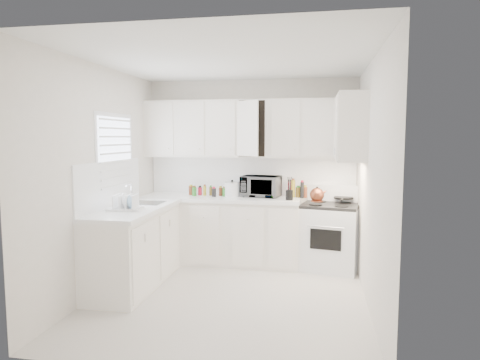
% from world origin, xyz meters
% --- Properties ---
extents(floor, '(3.20, 3.20, 0.00)m').
position_xyz_m(floor, '(0.00, 0.00, 0.00)').
color(floor, silver).
rests_on(floor, ground).
extents(ceiling, '(3.20, 3.20, 0.00)m').
position_xyz_m(ceiling, '(0.00, 0.00, 2.60)').
color(ceiling, white).
rests_on(ceiling, ground).
extents(wall_back, '(3.00, 0.00, 3.00)m').
position_xyz_m(wall_back, '(0.00, 1.60, 1.30)').
color(wall_back, white).
rests_on(wall_back, ground).
extents(wall_front, '(3.00, 0.00, 3.00)m').
position_xyz_m(wall_front, '(0.00, -1.60, 1.30)').
color(wall_front, white).
rests_on(wall_front, ground).
extents(wall_left, '(0.00, 3.20, 3.20)m').
position_xyz_m(wall_left, '(-1.50, 0.00, 1.30)').
color(wall_left, white).
rests_on(wall_left, ground).
extents(wall_right, '(0.00, 3.20, 3.20)m').
position_xyz_m(wall_right, '(1.50, 0.00, 1.30)').
color(wall_right, white).
rests_on(wall_right, ground).
extents(window_blinds, '(0.06, 0.96, 1.06)m').
position_xyz_m(window_blinds, '(-1.48, 0.35, 1.55)').
color(window_blinds, white).
rests_on(window_blinds, wall_left).
extents(lower_cabinets_back, '(2.22, 0.60, 0.90)m').
position_xyz_m(lower_cabinets_back, '(-0.39, 1.30, 0.45)').
color(lower_cabinets_back, white).
rests_on(lower_cabinets_back, floor).
extents(lower_cabinets_left, '(0.60, 1.60, 0.90)m').
position_xyz_m(lower_cabinets_left, '(-1.20, 0.20, 0.45)').
color(lower_cabinets_left, white).
rests_on(lower_cabinets_left, floor).
extents(countertop_back, '(2.24, 0.64, 0.05)m').
position_xyz_m(countertop_back, '(-0.39, 1.29, 0.93)').
color(countertop_back, white).
rests_on(countertop_back, lower_cabinets_back).
extents(countertop_left, '(0.64, 1.62, 0.05)m').
position_xyz_m(countertop_left, '(-1.19, 0.20, 0.93)').
color(countertop_left, white).
rests_on(countertop_left, lower_cabinets_left).
extents(backsplash_back, '(2.98, 0.02, 0.55)m').
position_xyz_m(backsplash_back, '(0.00, 1.59, 1.23)').
color(backsplash_back, white).
rests_on(backsplash_back, wall_back).
extents(backsplash_left, '(0.02, 1.60, 0.55)m').
position_xyz_m(backsplash_left, '(-1.49, 0.20, 1.23)').
color(backsplash_left, white).
rests_on(backsplash_left, wall_left).
extents(upper_cabinets_back, '(3.00, 0.33, 0.80)m').
position_xyz_m(upper_cabinets_back, '(0.00, 1.44, 1.50)').
color(upper_cabinets_back, white).
rests_on(upper_cabinets_back, wall_back).
extents(upper_cabinets_right, '(0.33, 0.90, 0.80)m').
position_xyz_m(upper_cabinets_right, '(1.33, 0.82, 1.50)').
color(upper_cabinets_right, white).
rests_on(upper_cabinets_right, wall_right).
extents(sink, '(0.42, 0.38, 0.30)m').
position_xyz_m(sink, '(-1.19, 0.55, 1.07)').
color(sink, gray).
rests_on(sink, countertop_left).
extents(stove, '(0.85, 0.74, 1.14)m').
position_xyz_m(stove, '(1.13, 1.25, 0.57)').
color(stove, white).
rests_on(stove, floor).
extents(tea_kettle, '(0.24, 0.20, 0.21)m').
position_xyz_m(tea_kettle, '(0.95, 1.09, 1.05)').
color(tea_kettle, maroon).
rests_on(tea_kettle, stove).
extents(frying_pan, '(0.33, 0.48, 0.04)m').
position_xyz_m(frying_pan, '(1.31, 1.41, 0.97)').
color(frying_pan, black).
rests_on(frying_pan, stove).
extents(microwave, '(0.57, 0.38, 0.36)m').
position_xyz_m(microwave, '(0.17, 1.40, 1.13)').
color(microwave, gray).
rests_on(microwave, countertop_back).
extents(rice_cooker, '(0.28, 0.28, 0.23)m').
position_xyz_m(rice_cooker, '(-0.23, 1.37, 1.07)').
color(rice_cooker, white).
rests_on(rice_cooker, countertop_back).
extents(paper_towel, '(0.12, 0.12, 0.27)m').
position_xyz_m(paper_towel, '(-0.04, 1.49, 1.08)').
color(paper_towel, white).
rests_on(paper_towel, countertop_back).
extents(utensil_crock, '(0.11, 0.11, 0.32)m').
position_xyz_m(utensil_crock, '(0.59, 1.12, 1.11)').
color(utensil_crock, black).
rests_on(utensil_crock, countertop_back).
extents(dish_rack, '(0.40, 0.32, 0.20)m').
position_xyz_m(dish_rack, '(-1.22, 0.01, 1.05)').
color(dish_rack, white).
rests_on(dish_rack, countertop_left).
extents(spice_left_0, '(0.06, 0.06, 0.13)m').
position_xyz_m(spice_left_0, '(-0.85, 1.42, 1.02)').
color(spice_left_0, brown).
rests_on(spice_left_0, countertop_back).
extents(spice_left_1, '(0.06, 0.06, 0.13)m').
position_xyz_m(spice_left_1, '(-0.78, 1.33, 1.02)').
color(spice_left_1, '#2D832B').
rests_on(spice_left_1, countertop_back).
extents(spice_left_2, '(0.06, 0.06, 0.13)m').
position_xyz_m(spice_left_2, '(-0.70, 1.42, 1.02)').
color(spice_left_2, red).
rests_on(spice_left_2, countertop_back).
extents(spice_left_3, '(0.06, 0.06, 0.13)m').
position_xyz_m(spice_left_3, '(-0.62, 1.33, 1.02)').
color(spice_left_3, gold).
rests_on(spice_left_3, countertop_back).
extents(spice_left_4, '(0.06, 0.06, 0.13)m').
position_xyz_m(spice_left_4, '(-0.55, 1.42, 1.02)').
color(spice_left_4, brown).
rests_on(spice_left_4, countertop_back).
extents(spice_left_5, '(0.06, 0.06, 0.13)m').
position_xyz_m(spice_left_5, '(-0.47, 1.33, 1.02)').
color(spice_left_5, black).
rests_on(spice_left_5, countertop_back).
extents(spice_left_6, '(0.06, 0.06, 0.13)m').
position_xyz_m(spice_left_6, '(-0.40, 1.42, 1.02)').
color(spice_left_6, brown).
rests_on(spice_left_6, countertop_back).
extents(spice_left_7, '(0.06, 0.06, 0.13)m').
position_xyz_m(spice_left_7, '(-0.32, 1.33, 1.02)').
color(spice_left_7, '#2D832B').
rests_on(spice_left_7, countertop_back).
extents(sauce_right_0, '(0.06, 0.06, 0.19)m').
position_xyz_m(sauce_right_0, '(0.58, 1.46, 1.05)').
color(sauce_right_0, red).
rests_on(sauce_right_0, countertop_back).
extents(sauce_right_1, '(0.06, 0.06, 0.19)m').
position_xyz_m(sauce_right_1, '(0.64, 1.40, 1.05)').
color(sauce_right_1, gold).
rests_on(sauce_right_1, countertop_back).
extents(sauce_right_2, '(0.06, 0.06, 0.19)m').
position_xyz_m(sauce_right_2, '(0.69, 1.46, 1.05)').
color(sauce_right_2, brown).
rests_on(sauce_right_2, countertop_back).
extents(sauce_right_3, '(0.06, 0.06, 0.19)m').
position_xyz_m(sauce_right_3, '(0.74, 1.40, 1.05)').
color(sauce_right_3, black).
rests_on(sauce_right_3, countertop_back).
extents(sauce_right_4, '(0.06, 0.06, 0.19)m').
position_xyz_m(sauce_right_4, '(0.80, 1.46, 1.05)').
color(sauce_right_4, brown).
rests_on(sauce_right_4, countertop_back).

